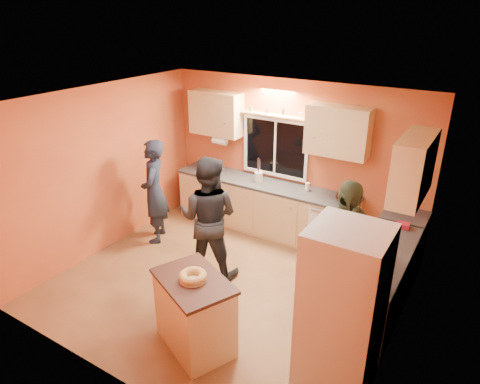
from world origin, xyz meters
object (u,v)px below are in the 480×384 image
Objects in this scene: person_left at (154,192)px; person_right at (343,248)px; refrigerator at (342,311)px; island at (195,313)px; person_center at (208,217)px.

person_left is 3.22m from person_right.
island is (-1.55, -0.35, -0.44)m from refrigerator.
person_right is at bearing 169.94° from person_center.
person_center is (-2.28, 0.95, 0.00)m from refrigerator.
person_left is 1.37m from person_center.
person_right reaches higher than person_left.
person_right reaches higher than island.
island is 0.62× the size of person_right.
refrigerator is at bearing 39.38° from person_left.
refrigerator is at bearing -131.11° from person_right.
person_center is (1.33, -0.34, 0.03)m from person_left.
person_center reaches higher than person_left.
person_left is at bearing 166.03° from island.
refrigerator is 1.01× the size of person_right.
person_center reaches higher than person_right.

